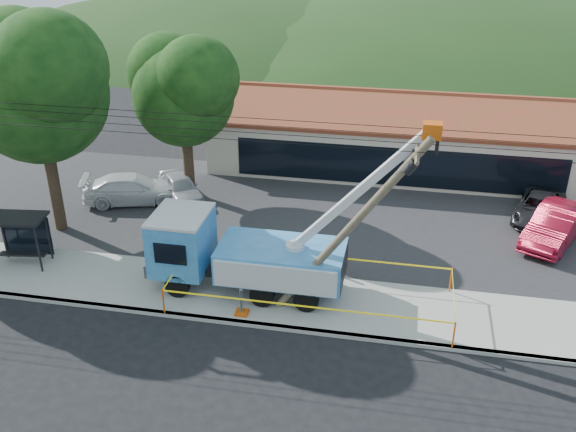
# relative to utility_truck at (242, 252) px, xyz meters

# --- Properties ---
(ground) EXTENTS (120.00, 120.00, 0.00)m
(ground) POSITION_rel_utility_truck_xyz_m (1.79, -4.48, -1.82)
(ground) COLOR black
(ground) RESTS_ON ground
(curb) EXTENTS (60.00, 0.25, 0.15)m
(curb) POSITION_rel_utility_truck_xyz_m (1.79, -2.38, -1.75)
(curb) COLOR #A5A39A
(curb) RESTS_ON ground
(sidewalk) EXTENTS (60.00, 4.00, 0.15)m
(sidewalk) POSITION_rel_utility_truck_xyz_m (1.79, -0.48, -1.75)
(sidewalk) COLOR #A5A39A
(sidewalk) RESTS_ON ground
(parking_lot) EXTENTS (60.00, 12.00, 0.10)m
(parking_lot) POSITION_rel_utility_truck_xyz_m (1.79, 7.52, -1.77)
(parking_lot) COLOR #28282B
(parking_lot) RESTS_ON ground
(strip_mall) EXTENTS (22.50, 8.53, 4.67)m
(strip_mall) POSITION_rel_utility_truck_xyz_m (5.79, 15.50, 0.06)
(strip_mall) COLOR beige
(strip_mall) RESTS_ON ground
(tree_west_near) EXTENTS (7.56, 6.72, 10.80)m
(tree_west_near) POSITION_rel_utility_truck_xyz_m (-10.21, 3.52, 5.70)
(tree_west_near) COLOR #332316
(tree_west_near) RESTS_ON ground
(tree_lot) EXTENTS (6.30, 5.60, 8.94)m
(tree_lot) POSITION_rel_utility_truck_xyz_m (-5.21, 8.52, 4.39)
(tree_lot) COLOR #332316
(tree_lot) RESTS_ON ground
(hill_west) EXTENTS (78.40, 56.00, 28.00)m
(hill_west) POSITION_rel_utility_truck_xyz_m (-13.21, 50.52, -1.82)
(hill_west) COLOR #1D3A15
(hill_west) RESTS_ON ground
(hill_center) EXTENTS (89.60, 64.00, 32.00)m
(hill_center) POSITION_rel_utility_truck_xyz_m (11.79, 50.52, -1.82)
(hill_center) COLOR #1D3A15
(hill_center) RESTS_ON ground
(utility_truck) EXTENTS (11.19, 4.27, 7.70)m
(utility_truck) POSITION_rel_utility_truck_xyz_m (0.00, 0.00, 0.00)
(utility_truck) COLOR black
(utility_truck) RESTS_ON ground
(leaning_pole) EXTENTS (5.59, 1.71, 7.62)m
(leaning_pole) POSITION_rel_utility_truck_xyz_m (4.68, -1.04, 2.44)
(leaning_pole) COLOR brown
(leaning_pole) RESTS_ON ground
(bus_shelter) EXTENTS (2.60, 1.79, 2.34)m
(bus_shelter) POSITION_rel_utility_truck_xyz_m (-10.05, 0.11, 0.03)
(bus_shelter) COLOR black
(bus_shelter) RESTS_ON ground
(caution_tape) EXTENTS (11.11, 3.84, 1.11)m
(caution_tape) POSITION_rel_utility_truck_xyz_m (2.97, -0.55, -0.86)
(caution_tape) COLOR #E0540C
(caution_tape) RESTS_ON ground
(car_silver) EXTENTS (3.73, 4.17, 1.37)m
(car_silver) POSITION_rel_utility_truck_xyz_m (-5.57, 7.96, -1.82)
(car_silver) COLOR #B7BABF
(car_silver) RESTS_ON ground
(car_red) EXTENTS (3.88, 5.40, 1.69)m
(car_red) POSITION_rel_utility_truck_xyz_m (13.45, 6.83, -1.82)
(car_red) COLOR maroon
(car_red) RESTS_ON ground
(car_white) EXTENTS (5.61, 3.55, 1.51)m
(car_white) POSITION_rel_utility_truck_xyz_m (-7.93, 7.09, -1.82)
(car_white) COLOR silver
(car_white) RESTS_ON ground
(car_dark) EXTENTS (3.40, 5.00, 1.27)m
(car_dark) POSITION_rel_utility_truck_xyz_m (13.08, 9.07, -1.82)
(car_dark) COLOR black
(car_dark) RESTS_ON ground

